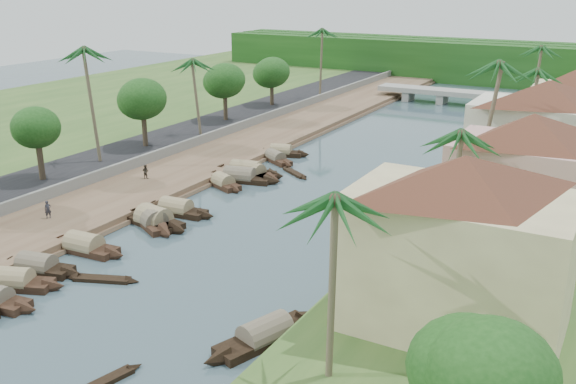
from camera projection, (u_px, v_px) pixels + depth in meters
The scene contains 43 objects.
ground at pixel (206, 263), 48.11m from camera, with size 220.00×220.00×0.00m, color #3B5058.
left_bank at pixel (195, 165), 71.92m from camera, with size 10.00×180.00×0.80m, color brown.
right_bank at pixel (520, 217), 55.72m from camera, with size 16.00×180.00×1.20m, color #315421.
road at pixel (137, 153), 75.75m from camera, with size 8.00×180.00×1.40m, color black.
retaining_wall at pixel (165, 152), 73.56m from camera, with size 0.40×180.00×1.10m, color slate.
treeline at pixel (498, 63), 129.67m from camera, with size 120.00×14.00×8.00m.
bridge at pixel (460, 95), 107.20m from camera, with size 28.00×4.00×2.40m.
building_near at pixel (458, 242), 35.66m from camera, with size 14.85×14.85×10.20m.
building_mid at pixel (527, 176), 48.53m from camera, with size 14.11×14.11×9.70m.
building_far at pixel (542, 133), 60.51m from camera, with size 15.59×15.59×10.20m.
sampan_2 at pixel (12, 282), 44.26m from camera, with size 7.91×4.35×2.10m.
sampan_3 at pixel (37, 267), 46.59m from camera, with size 7.80×3.10×2.08m.
sampan_4 at pixel (84, 247), 50.07m from camera, with size 8.01×2.29×2.25m.
sampan_5 at pixel (154, 220), 55.47m from camera, with size 8.29×3.24×2.54m.
sampan_6 at pixel (152, 220), 55.43m from camera, with size 8.06×5.47×2.41m.
sampan_7 at pixel (176, 210), 58.05m from camera, with size 8.22×2.29×2.16m.
sampan_8 at pixel (223, 183), 65.52m from camera, with size 6.32×3.83×1.98m.
sampan_9 at pixel (240, 177), 67.34m from camera, with size 9.38×3.83×2.31m.
sampan_10 at pixel (251, 172), 69.05m from camera, with size 8.45×3.40×2.27m.
sampan_11 at pixel (245, 172), 69.24m from camera, with size 9.25×3.58×2.55m.
sampan_12 at pixel (275, 158), 74.58m from camera, with size 7.25×4.95×1.86m.
sampan_13 at pixel (281, 152), 77.05m from camera, with size 7.32×3.45×2.00m.
sampan_14 at pixel (265, 335), 37.67m from camera, with size 4.55×9.04×2.18m.
sampan_15 at pixel (359, 242), 50.93m from camera, with size 2.66×6.90×1.87m.
sampan_16 at pixel (431, 186), 64.51m from camera, with size 4.13×8.20×2.02m.
canoe_0 at pixel (101, 384), 33.65m from camera, with size 1.95×5.23×0.69m.
canoe_1 at pixel (102, 279), 45.31m from camera, with size 5.47×2.85×0.89m.
canoe_2 at pixel (294, 173), 69.90m from camera, with size 5.02×3.62×0.79m.
palm_0 at pixel (333, 202), 29.57m from camera, with size 3.20×3.20×11.10m.
palm_1 at pixel (456, 135), 43.69m from camera, with size 3.20×3.20×10.71m.
palm_2 at pixel (489, 66), 54.01m from camera, with size 3.20×3.20×13.93m.
palm_3 at pixel (531, 72), 67.98m from camera, with size 3.20×3.20×11.39m.
palm_5 at pixel (88, 52), 66.11m from camera, with size 3.20×3.20×13.51m.
palm_6 at pixel (196, 63), 78.91m from camera, with size 3.20×3.20×10.76m.
palm_7 at pixel (539, 49), 82.91m from camera, with size 3.20×3.20×12.19m.
palm_8 at pixel (321, 31), 103.89m from camera, with size 3.20×3.20×12.47m.
tree_2 at pixel (36, 129), 61.88m from camera, with size 4.60×4.60×7.09m.
tree_3 at pixel (142, 100), 74.37m from camera, with size 5.54×5.54×7.84m.
tree_4 at pixel (225, 81), 88.32m from camera, with size 5.51×5.51×7.70m.
tree_5 at pixel (272, 73), 99.07m from camera, with size 5.37×5.37×7.19m.
tree_7 at pixel (482, 373), 24.43m from camera, with size 5.01×5.01×7.02m.
person_near at pixel (48, 210), 54.69m from camera, with size 0.56×0.37×1.54m, color #282931.
person_far at pixel (146, 171), 65.57m from camera, with size 0.70×0.55×1.45m, color #302A21.
Camera 1 is at (26.73, -35.36, 20.39)m, focal length 40.00 mm.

